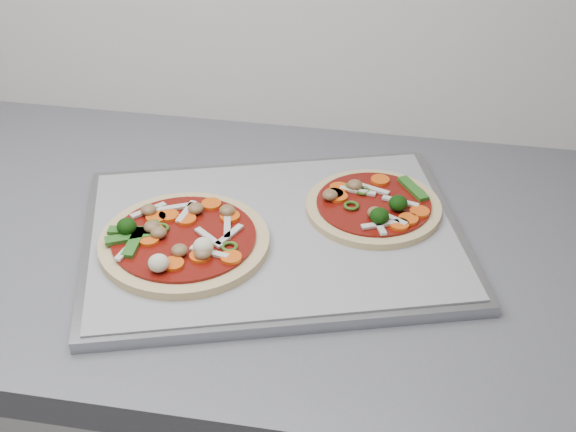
# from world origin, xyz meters

# --- Properties ---
(baking_tray) EXTENTS (0.55, 0.47, 0.02)m
(baking_tray) POSITION_xyz_m (0.72, 1.29, 0.91)
(baking_tray) COLOR gray
(baking_tray) RESTS_ON countertop
(parchment) EXTENTS (0.52, 0.44, 0.00)m
(parchment) POSITION_xyz_m (0.72, 1.29, 0.92)
(parchment) COLOR gray
(parchment) RESTS_ON baking_tray
(pizza_left) EXTENTS (0.29, 0.29, 0.03)m
(pizza_left) POSITION_xyz_m (0.62, 1.24, 0.93)
(pizza_left) COLOR tan
(pizza_left) RESTS_ON parchment
(pizza_right) EXTENTS (0.19, 0.19, 0.03)m
(pizza_right) POSITION_xyz_m (0.84, 1.36, 0.93)
(pizza_right) COLOR tan
(pizza_right) RESTS_ON parchment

